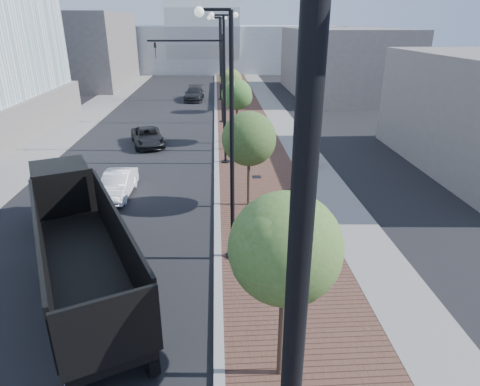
{
  "coord_description": "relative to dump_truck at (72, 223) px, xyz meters",
  "views": [
    {
      "loc": [
        0.08,
        -4.31,
        8.77
      ],
      "look_at": [
        1.0,
        12.0,
        2.0
      ],
      "focal_mm": 31.05,
      "sensor_mm": 36.0,
      "label": 1
    }
  ],
  "objects": [
    {
      "name": "streetlight_3",
      "position": [
        6.25,
        23.23,
        2.98
      ],
      "size": [
        1.44,
        0.56,
        9.21
      ],
      "color": "black",
      "rests_on": "ground"
    },
    {
      "name": "sidewalk",
      "position": [
        9.26,
        29.23,
        -1.3
      ],
      "size": [
        7.0,
        140.0,
        0.12
      ],
      "primitive_type": "cube",
      "color": "#4C2D23",
      "rests_on": "ground"
    },
    {
      "name": "west_sidewalk",
      "position": [
        -7.24,
        29.23,
        -1.3
      ],
      "size": [
        4.0,
        140.0,
        0.12
      ],
      "primitive_type": "cube",
      "color": "slate",
      "rests_on": "ground"
    },
    {
      "name": "dark_car_mid",
      "position": [
        0.55,
        16.03,
        -0.7
      ],
      "size": [
        3.33,
        5.13,
        1.31
      ],
      "primitive_type": "imported",
      "rotation": [
        0.0,
        0.0,
        0.26
      ],
      "color": "black",
      "rests_on": "ground"
    },
    {
      "name": "concrete_strip",
      "position": [
        11.96,
        29.23,
        -1.29
      ],
      "size": [
        2.4,
        140.0,
        0.13
      ],
      "primitive_type": "cube",
      "color": "slate",
      "rests_on": "ground"
    },
    {
      "name": "streetlight_4",
      "position": [
        6.36,
        35.23,
        3.46
      ],
      "size": [
        1.72,
        0.56,
        9.28
      ],
      "color": "black",
      "rests_on": "ground"
    },
    {
      "name": "commercial_block_nw",
      "position": [
        -14.24,
        49.23,
        3.64
      ],
      "size": [
        14.0,
        20.0,
        10.0
      ],
      "primitive_type": "cube",
      "color": "#5D5754",
      "rests_on": "ground"
    },
    {
      "name": "streetlight_2",
      "position": [
        6.36,
        11.23,
        3.46
      ],
      "size": [
        1.72,
        0.56,
        9.28
      ],
      "color": "black",
      "rests_on": "ground"
    },
    {
      "name": "dump_truck",
      "position": [
        0.0,
        0.0,
        0.0
      ],
      "size": [
        7.5,
        13.11,
        3.22
      ],
      "rotation": [
        0.0,
        0.0,
        0.42
      ],
      "color": "black",
      "rests_on": "ground"
    },
    {
      "name": "dark_car_far",
      "position": [
        3.19,
        35.6,
        -0.6
      ],
      "size": [
        2.38,
        5.35,
        1.53
      ],
      "primitive_type": "imported",
      "rotation": [
        0.0,
        0.0,
        -0.05
      ],
      "color": "black",
      "rests_on": "ground"
    },
    {
      "name": "utility_cover_2",
      "position": [
        8.16,
        8.23,
        -1.23
      ],
      "size": [
        0.5,
        0.5,
        0.02
      ],
      "primitive_type": "cube",
      "color": "black",
      "rests_on": "sidewalk"
    },
    {
      "name": "curb",
      "position": [
        5.76,
        29.23,
        -1.29
      ],
      "size": [
        0.3,
        140.0,
        0.14
      ],
      "primitive_type": "cube",
      "color": "gray",
      "rests_on": "ground"
    },
    {
      "name": "traffic_mast",
      "position": [
        5.46,
        14.23,
        3.62
      ],
      "size": [
        5.09,
        0.2,
        8.0
      ],
      "color": "black",
      "rests_on": "ground"
    },
    {
      "name": "tree_3",
      "position": [
        7.41,
        28.25,
        1.89
      ],
      "size": [
        2.31,
        2.25,
        4.39
      ],
      "color": "#382619",
      "rests_on": "ground"
    },
    {
      "name": "tree_2",
      "position": [
        7.41,
        16.25,
        2.36
      ],
      "size": [
        2.34,
        2.28,
        4.88
      ],
      "color": "#382619",
      "rests_on": "ground"
    },
    {
      "name": "tree_0",
      "position": [
        7.41,
        -6.75,
        2.54
      ],
      "size": [
        2.69,
        2.69,
        5.25
      ],
      "color": "#382619",
      "rests_on": "ground"
    },
    {
      "name": "white_sedan",
      "position": [
        0.41,
        6.08,
        -0.7
      ],
      "size": [
        1.56,
        4.05,
        1.32
      ],
      "primitive_type": "imported",
      "rotation": [
        0.0,
        0.0,
        -0.04
      ],
      "color": "white",
      "rests_on": "ground"
    },
    {
      "name": "pedestrian",
      "position": [
        12.16,
        10.17,
        -0.5
      ],
      "size": [
        0.74,
        0.62,
        1.72
      ],
      "primitive_type": "imported",
      "rotation": [
        0.0,
        0.0,
        3.55
      ],
      "color": "black",
      "rests_on": "ground"
    },
    {
      "name": "streetlight_1",
      "position": [
        6.25,
        -0.77,
        2.98
      ],
      "size": [
        1.44,
        0.56,
        9.21
      ],
      "color": "black",
      "rests_on": "ground"
    },
    {
      "name": "convention_center",
      "position": [
        3.76,
        74.23,
        4.65
      ],
      "size": [
        50.0,
        30.0,
        50.0
      ],
      "color": "#A1A8AB",
      "rests_on": "ground"
    },
    {
      "name": "tree_1",
      "position": [
        7.41,
        4.25,
        2.19
      ],
      "size": [
        2.64,
        2.63,
        4.88
      ],
      "color": "#382619",
      "rests_on": "ground"
    },
    {
      "name": "commercial_block_ne",
      "position": [
        21.76,
        39.23,
        2.64
      ],
      "size": [
        12.0,
        22.0,
        8.0
      ],
      "primitive_type": "cube",
      "color": "#635C59",
      "rests_on": "ground"
    },
    {
      "name": "utility_cover_1",
      "position": [
        8.16,
        -2.77,
        -1.23
      ],
      "size": [
        0.5,
        0.5,
        0.02
      ],
      "primitive_type": "cube",
      "color": "black",
      "rests_on": "sidewalk"
    }
  ]
}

